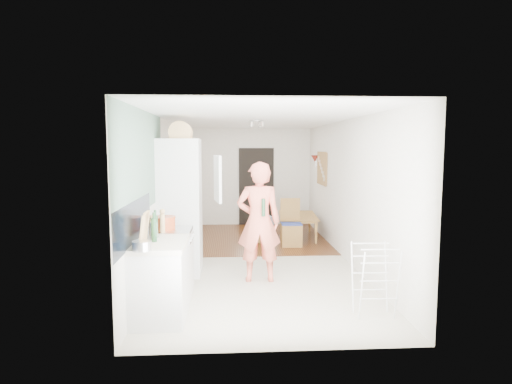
{
  "coord_description": "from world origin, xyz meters",
  "views": [
    {
      "loc": [
        -0.46,
        -7.54,
        2.02
      ],
      "look_at": [
        -0.0,
        0.2,
        1.21
      ],
      "focal_mm": 30.0,
      "sensor_mm": 36.0,
      "label": 1
    }
  ],
  "objects": [
    {
      "name": "room_shell",
      "position": [
        0.0,
        0.0,
        1.25
      ],
      "size": [
        3.2,
        7.0,
        2.5
      ],
      "primitive_type": null,
      "color": "white",
      "rests_on": "ground"
    },
    {
      "name": "pinboard",
      "position": [
        1.58,
        1.9,
        1.55
      ],
      "size": [
        0.03,
        0.9,
        0.7
      ],
      "primitive_type": "cube",
      "color": "tan",
      "rests_on": "room_shell"
    },
    {
      "name": "pinboard_frame",
      "position": [
        1.57,
        1.9,
        1.55
      ],
      "size": [
        0.0,
        0.94,
        0.74
      ],
      "primitive_type": "cube",
      "color": "#A27637",
      "rests_on": "room_shell"
    },
    {
      "name": "pepper_mill_back",
      "position": [
        -1.35,
        -2.02,
        1.04
      ],
      "size": [
        0.08,
        0.08,
        0.24
      ],
      "primitive_type": "cylinder",
      "rotation": [
        0.0,
        0.0,
        -0.32
      ],
      "color": "#DDB576",
      "rests_on": "worktop"
    },
    {
      "name": "wood_floor_overlay",
      "position": [
        0.0,
        1.85,
        0.01
      ],
      "size": [
        3.2,
        3.3,
        0.01
      ],
      "primitive_type": "cube",
      "color": "brown",
      "rests_on": "room_shell"
    },
    {
      "name": "fridge_housing",
      "position": [
        -1.27,
        -0.78,
        1.07
      ],
      "size": [
        0.66,
        0.66,
        2.15
      ],
      "primitive_type": "cube",
      "color": "silver",
      "rests_on": "room_shell"
    },
    {
      "name": "bread_bin",
      "position": [
        -1.23,
        -0.85,
        2.24
      ],
      "size": [
        0.37,
        0.36,
        0.19
      ],
      "primitive_type": null,
      "rotation": [
        0.0,
        0.0,
        -0.04
      ],
      "color": "#DDB576",
      "rests_on": "fridge_housing"
    },
    {
      "name": "person",
      "position": [
        -0.05,
        -1.22,
        1.07
      ],
      "size": [
        0.78,
        0.52,
        2.13
      ],
      "primitive_type": "imported",
      "rotation": [
        0.0,
        0.0,
        3.14
      ],
      "color": "#EF7059",
      "rests_on": "floor"
    },
    {
      "name": "sage_wall_panel",
      "position": [
        -1.59,
        -2.0,
        1.85
      ],
      "size": [
        0.02,
        3.0,
        1.3
      ],
      "primitive_type": "cube",
      "color": "slate",
      "rests_on": "room_shell"
    },
    {
      "name": "held_bottle",
      "position": [
        0.01,
        -1.35,
        1.14
      ],
      "size": [
        0.06,
        0.06,
        0.26
      ],
      "primitive_type": "cylinder",
      "color": "#1D4325",
      "rests_on": "person"
    },
    {
      "name": "pepper_mill_front",
      "position": [
        -1.45,
        -2.22,
        1.02
      ],
      "size": [
        0.07,
        0.07,
        0.2
      ],
      "primitive_type": "cylinder",
      "rotation": [
        0.0,
        0.0,
        -0.26
      ],
      "color": "#DDB576",
      "rests_on": "worktop"
    },
    {
      "name": "fridge_door",
      "position": [
        -0.66,
        -1.08,
        1.55
      ],
      "size": [
        0.14,
        0.56,
        0.7
      ],
      "primitive_type": "cube",
      "rotation": [
        0.0,
        0.0,
        -1.4
      ],
      "color": "silver",
      "rests_on": "room_shell"
    },
    {
      "name": "fridge_interior",
      "position": [
        -0.96,
        -0.78,
        1.55
      ],
      "size": [
        0.02,
        0.52,
        0.66
      ],
      "primitive_type": "cube",
      "color": "white",
      "rests_on": "room_shell"
    },
    {
      "name": "doorway_recess",
      "position": [
        0.2,
        3.48,
        1.0
      ],
      "size": [
        0.9,
        0.04,
        2.0
      ],
      "primitive_type": "cube",
      "color": "black",
      "rests_on": "room_shell"
    },
    {
      "name": "floor",
      "position": [
        0.0,
        0.0,
        0.0
      ],
      "size": [
        3.2,
        7.0,
        0.01
      ],
      "primitive_type": "cube",
      "color": "beige",
      "rests_on": "ground"
    },
    {
      "name": "wall_sconce",
      "position": [
        1.54,
        2.55,
        1.75
      ],
      "size": [
        0.18,
        0.18,
        0.16
      ],
      "primitive_type": "cone",
      "color": "maroon",
      "rests_on": "room_shell"
    },
    {
      "name": "dining_chair",
      "position": [
        0.77,
        1.01,
        0.48
      ],
      "size": [
        0.41,
        0.41,
        0.97
      ],
      "primitive_type": null,
      "rotation": [
        0.0,
        0.0,
        -0.01
      ],
      "color": "#A27637",
      "rests_on": "floor"
    },
    {
      "name": "steel_pan",
      "position": [
        -1.42,
        -2.98,
        0.97
      ],
      "size": [
        0.21,
        0.21,
        0.1
      ],
      "primitive_type": "cylinder",
      "rotation": [
        0.0,
        0.0,
        0.04
      ],
      "color": "#B4B4B7",
      "rests_on": "worktop"
    },
    {
      "name": "cooker_top",
      "position": [
        -1.3,
        -1.8,
        0.9
      ],
      "size": [
        0.6,
        0.6,
        0.04
      ],
      "primitive_type": "cube",
      "color": "#B4B4B7",
      "rests_on": "room_shell"
    },
    {
      "name": "worktop",
      "position": [
        -1.3,
        -2.55,
        0.89
      ],
      "size": [
        0.62,
        0.92,
        0.06
      ],
      "primitive_type": "cube",
      "color": "#F1E5CC",
      "rests_on": "room_shell"
    },
    {
      "name": "grey_drape",
      "position": [
        0.2,
        1.47,
        0.46
      ],
      "size": [
        0.47,
        0.47,
        0.18
      ],
      "primitive_type": "cube",
      "rotation": [
        0.0,
        0.0,
        0.2
      ],
      "color": "gray",
      "rests_on": "stool"
    },
    {
      "name": "red_casserole",
      "position": [
        -1.36,
        -1.82,
        1.01
      ],
      "size": [
        0.34,
        0.34,
        0.18
      ],
      "primitive_type": "cylinder",
      "rotation": [
        0.0,
        0.0,
        0.11
      ],
      "color": "#C44920",
      "rests_on": "cooker_top"
    },
    {
      "name": "base_cabinet",
      "position": [
        -1.3,
        -2.55,
        0.43
      ],
      "size": [
        0.6,
        0.9,
        0.86
      ],
      "primitive_type": "cube",
      "color": "silver",
      "rests_on": "room_shell"
    },
    {
      "name": "bottle_b",
      "position": [
        -1.38,
        -2.34,
        1.06
      ],
      "size": [
        0.07,
        0.07,
        0.28
      ],
      "primitive_type": "cylinder",
      "rotation": [
        0.0,
        0.0,
        -0.18
      ],
      "color": "#1D4325",
      "rests_on": "worktop"
    },
    {
      "name": "dining_table",
      "position": [
        1.05,
        1.81,
        0.22
      ],
      "size": [
        0.79,
        1.29,
        0.43
      ],
      "primitive_type": "imported",
      "rotation": [
        0.0,
        0.0,
        1.49
      ],
      "color": "#A27637",
      "rests_on": "floor"
    },
    {
      "name": "bottle_c",
      "position": [
        -1.39,
        -2.44,
        1.03
      ],
      "size": [
        0.09,
        0.09,
        0.21
      ],
      "primitive_type": "cylinder",
      "rotation": [
        0.0,
        0.0,
        -0.01
      ],
      "color": "silver",
      "rests_on": "worktop"
    },
    {
      "name": "range_cooker",
      "position": [
        -1.3,
        -1.8,
        0.44
      ],
      "size": [
        0.6,
        0.6,
        0.88
      ],
      "primitive_type": "cube",
      "color": "silver",
      "rests_on": "room_shell"
    },
    {
      "name": "stool",
      "position": [
        0.17,
        1.45,
        0.19
      ],
      "size": [
        0.35,
        0.35,
        0.37
      ],
      "primitive_type": null,
      "rotation": [
        0.0,
        0.0,
        0.29
      ],
      "color": "#A27637",
      "rests_on": "floor"
    },
    {
      "name": "bottle_a",
      "position": [
        -1.36,
        -2.56,
        1.06
      ],
      "size": [
        0.07,
        0.07,
        0.28
      ],
      "primitive_type": "cylinder",
      "rotation": [
        0.0,
        0.0,
        -0.15
      ],
      "color": "#1D4325",
      "rests_on": "worktop"
    },
    {
      "name": "chopping_boards",
      "position": [
        -1.43,
        -2.77,
        1.11
      ],
      "size": [
        0.11,
        0.29,
        0.39
      ],
      "primitive_type": null,
      "rotation": [
        0.0,
        0.0,
        -0.25
      ],
      "color": "#DDB576",
      "rests_on": "worktop"
    },
    {
      "name": "tile_splashback",
      "position": [
        -1.59,
        -2.55,
        1.15
      ],
      "size": [
        0.02,
        1.9,
        0.5
      ],
      "primitive_type": "cube",
      "color": "black",
      "rests_on": "room_shell"
    },
    {
      "name": "drying_rack",
      "position": [
        1.25,
        -2.66,
        0.44
      ],
      "size": [
        0.46,
        0.42,
        0.87
      ],
      "primitive_type": null,
      "rotation": [
        0.0,
        0.0,
        -0.04
      ],
      "color": "silver",
      "rests_on": "floor"
    }
  ]
}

